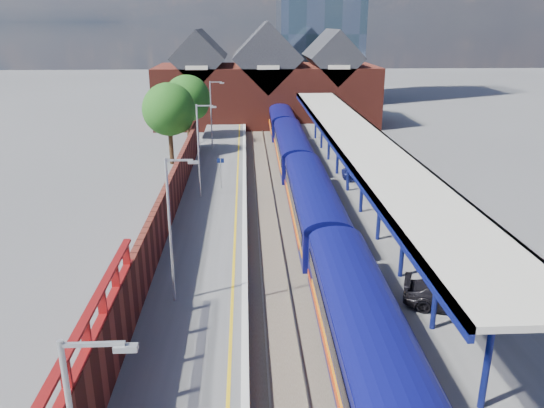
{
  "coord_description": "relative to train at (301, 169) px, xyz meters",
  "views": [
    {
      "loc": [
        -2.97,
        -16.68,
        13.62
      ],
      "look_at": [
        -1.37,
        15.31,
        2.6
      ],
      "focal_mm": 35.0,
      "sensor_mm": 36.0,
      "label": 1
    }
  ],
  "objects": [
    {
      "name": "ground",
      "position": [
        -1.49,
        4.65,
        -2.12
      ],
      "size": [
        240.0,
        240.0,
        0.0
      ],
      "primitive_type": "plane",
      "color": "#5B5B5E",
      "rests_on": "ground"
    },
    {
      "name": "ballast_bed",
      "position": [
        -1.49,
        -5.35,
        -2.09
      ],
      "size": [
        6.0,
        76.0,
        0.06
      ],
      "primitive_type": "cube",
      "color": "#473D33",
      "rests_on": "ground"
    },
    {
      "name": "rails",
      "position": [
        -1.49,
        -5.35,
        -2.0
      ],
      "size": [
        4.51,
        76.0,
        0.14
      ],
      "color": "slate",
      "rests_on": "ground"
    },
    {
      "name": "left_platform",
      "position": [
        -6.99,
        -5.35,
        -1.62
      ],
      "size": [
        5.0,
        76.0,
        1.0
      ],
      "primitive_type": "cube",
      "color": "#565659",
      "rests_on": "ground"
    },
    {
      "name": "right_platform",
      "position": [
        4.51,
        -5.35,
        -1.62
      ],
      "size": [
        6.0,
        76.0,
        1.0
      ],
      "primitive_type": "cube",
      "color": "#565659",
      "rests_on": "ground"
    },
    {
      "name": "coping_left",
      "position": [
        -4.64,
        -5.35,
        -1.1
      ],
      "size": [
        0.3,
        76.0,
        0.05
      ],
      "primitive_type": "cube",
      "color": "silver",
      "rests_on": "left_platform"
    },
    {
      "name": "coping_right",
      "position": [
        1.66,
        -5.35,
        -1.1
      ],
      "size": [
        0.3,
        76.0,
        0.05
      ],
      "primitive_type": "cube",
      "color": "silver",
      "rests_on": "right_platform"
    },
    {
      "name": "yellow_line",
      "position": [
        -5.24,
        -5.35,
        -1.12
      ],
      "size": [
        0.14,
        76.0,
        0.01
      ],
      "primitive_type": "cube",
      "color": "yellow",
      "rests_on": "left_platform"
    },
    {
      "name": "train",
      "position": [
        0.0,
        0.0,
        0.0
      ],
      "size": [
        3.01,
        65.93,
        3.45
      ],
      "color": "#0C0D57",
      "rests_on": "ground"
    },
    {
      "name": "canopy",
      "position": [
        3.99,
        -3.4,
        3.13
      ],
      "size": [
        4.5,
        52.0,
        4.48
      ],
      "color": "navy",
      "rests_on": "right_platform"
    },
    {
      "name": "lamp_post_b",
      "position": [
        -7.86,
        -19.35,
        2.87
      ],
      "size": [
        1.48,
        0.18,
        7.0
      ],
      "color": "#A5A8AA",
      "rests_on": "left_platform"
    },
    {
      "name": "lamp_post_c",
      "position": [
        -7.86,
        -3.35,
        2.87
      ],
      "size": [
        1.48,
        0.18,
        7.0
      ],
      "color": "#A5A8AA",
      "rests_on": "left_platform"
    },
    {
      "name": "lamp_post_d",
      "position": [
        -7.86,
        12.65,
        2.87
      ],
      "size": [
        1.48,
        0.18,
        7.0
      ],
      "color": "#A5A8AA",
      "rests_on": "left_platform"
    },
    {
      "name": "platform_sign",
      "position": [
        -6.49,
        -1.35,
        0.57
      ],
      "size": [
        0.55,
        0.08,
        2.5
      ],
      "color": "#A5A8AA",
      "rests_on": "left_platform"
    },
    {
      "name": "brick_wall",
      "position": [
        -9.59,
        -11.81,
        0.33
      ],
      "size": [
        0.35,
        50.0,
        3.86
      ],
      "color": "maroon",
      "rests_on": "left_platform"
    },
    {
      "name": "station_building",
      "position": [
        -1.49,
        32.65,
        3.33
      ],
      "size": [
        30.0,
        12.12,
        13.78
      ],
      "color": "maroon",
      "rests_on": "ground"
    },
    {
      "name": "tree_near",
      "position": [
        -11.84,
        10.55,
        3.23
      ],
      "size": [
        5.2,
        5.2,
        8.1
      ],
      "color": "#382314",
      "rests_on": "ground"
    },
    {
      "name": "tree_far",
      "position": [
        -10.84,
        18.55,
        3.23
      ],
      "size": [
        5.2,
        5.2,
        8.1
      ],
      "color": "#382314",
      "rests_on": "ground"
    },
    {
      "name": "parked_car_silver",
      "position": [
        6.58,
        -8.77,
        -0.46
      ],
      "size": [
        4.27,
        2.77,
        1.33
      ],
      "primitive_type": "imported",
      "rotation": [
        0.0,
        0.0,
        1.94
      ],
      "color": "#B0AFB4",
      "rests_on": "right_platform"
    },
    {
      "name": "parked_car_dark",
      "position": [
        4.98,
        -20.8,
        -0.47
      ],
      "size": [
        4.85,
        3.23,
        1.3
      ],
      "primitive_type": "imported",
      "rotation": [
        0.0,
        0.0,
        1.23
      ],
      "color": "black",
      "rests_on": "right_platform"
    },
    {
      "name": "parked_car_blue",
      "position": [
        5.59,
        0.48,
        -0.56
      ],
      "size": [
        4.15,
        2.11,
        1.12
      ],
      "primitive_type": "imported",
      "rotation": [
        0.0,
        0.0,
        1.51
      ],
      "color": "navy",
      "rests_on": "right_platform"
    }
  ]
}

